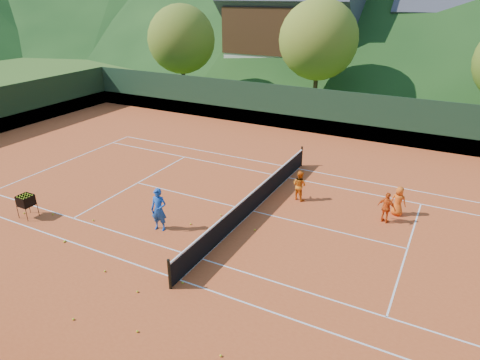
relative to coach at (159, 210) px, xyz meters
The scene contains 29 objects.
ground 4.16m from the coach, 50.29° to the left, with size 400.00×400.00×0.00m, color #315119.
clay_court 4.16m from the coach, 50.29° to the left, with size 40.00×24.00×0.02m, color #BE491E.
coach is the anchor object (origin of this frame).
student_a 6.50m from the coach, 52.58° to the left, with size 0.67×0.53×1.39m, color orange.
student_b 9.20m from the coach, 31.45° to the left, with size 0.78×0.32×1.33m, color #EA5514.
student_c 9.96m from the coach, 34.85° to the left, with size 0.63×0.41×1.29m, color orange.
tennis_ball_1 6.27m from the coach, 164.27° to the right, with size 0.07×0.07×0.07m, color #C2D723.
tennis_ball_2 5.75m from the coach, 59.01° to the right, with size 0.07×0.07×0.07m, color #C2D723.
tennis_ball_3 5.51m from the coach, 79.82° to the right, with size 0.07×0.07×0.07m, color #C2D723.
tennis_ball_4 3.73m from the coach, 136.27° to the right, with size 0.07×0.07×0.07m, color #C2D723.
tennis_ball_6 4.04m from the coach, 63.12° to the right, with size 0.07×0.07×0.07m, color #C2D723.
tennis_ball_7 2.76m from the coach, 53.10° to the left, with size 0.07×0.07×0.07m, color #C2D723.
tennis_ball_8 3.70m from the coach, 137.10° to the right, with size 0.07×0.07×0.07m, color #C2D723.
tennis_ball_10 3.83m from the coach, 41.60° to the right, with size 0.07×0.07×0.07m, color #C2D723.
tennis_ball_11 3.30m from the coach, 88.38° to the right, with size 0.07×0.07×0.07m, color #C2D723.
tennis_ball_12 7.13m from the coach, 39.88° to the right, with size 0.07×0.07×0.07m, color #C2D723.
tennis_ball_13 2.62m from the coach, 129.56° to the left, with size 0.07×0.07×0.07m, color #C2D723.
tennis_ball_14 5.02m from the coach, 166.16° to the right, with size 0.07×0.07×0.07m, color #C2D723.
tennis_ball_15 1.49m from the coach, 44.87° to the left, with size 0.07×0.07×0.07m, color #C2D723.
tennis_ball_16 3.11m from the coach, 165.17° to the right, with size 0.07×0.07×0.07m, color #C2D723.
tennis_ball_17 3.88m from the coach, 26.01° to the left, with size 0.07×0.07×0.07m, color #C2D723.
court_lines 4.15m from the coach, 50.29° to the left, with size 23.83×11.03×0.00m.
tennis_net 4.08m from the coach, 50.29° to the left, with size 0.10×12.07×1.10m.
perimeter_fence 4.08m from the coach, 50.29° to the left, with size 40.40×24.24×3.00m.
ball_hopper 5.83m from the coach, 162.40° to the right, with size 0.57×0.57×1.00m.
chalet_left 34.27m from the coach, 102.60° to the left, with size 13.80×9.93×12.92m.
chalet_mid 38.32m from the coach, 76.97° to the left, with size 12.65×8.82×11.45m.
tree_a 25.33m from the coach, 122.40° to the left, with size 6.00×6.00×7.88m.
tree_b 23.56m from the coach, 93.48° to the left, with size 6.40×6.40×8.40m.
Camera 1 is at (7.17, -14.81, 8.76)m, focal length 32.00 mm.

